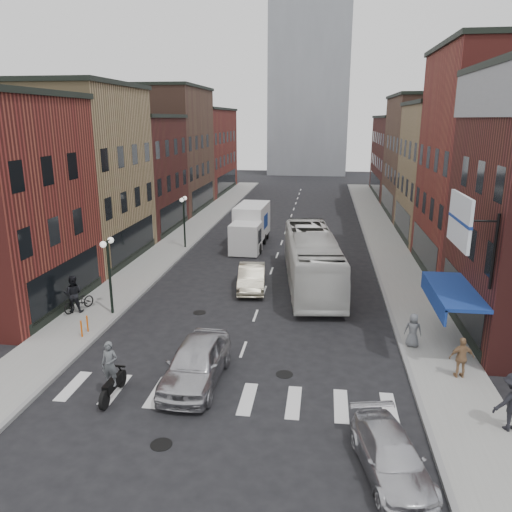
% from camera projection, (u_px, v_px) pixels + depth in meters
% --- Properties ---
extents(ground, '(160.00, 160.00, 0.00)m').
position_uv_depth(ground, '(240.00, 360.00, 21.30)').
color(ground, black).
rests_on(ground, ground).
extents(sidewalk_left, '(3.00, 74.00, 0.15)m').
position_uv_depth(sidewalk_left, '(185.00, 236.00, 43.39)').
color(sidewalk_left, gray).
rests_on(sidewalk_left, ground).
extents(sidewalk_right, '(3.00, 74.00, 0.15)m').
position_uv_depth(sidewalk_right, '(385.00, 242.00, 41.18)').
color(sidewalk_right, gray).
rests_on(sidewalk_right, ground).
extents(curb_left, '(0.20, 74.00, 0.16)m').
position_uv_depth(curb_left, '(202.00, 237.00, 43.22)').
color(curb_left, gray).
rests_on(curb_left, ground).
extents(curb_right, '(0.20, 74.00, 0.16)m').
position_uv_depth(curb_right, '(367.00, 242.00, 41.39)').
color(curb_right, gray).
rests_on(curb_right, ground).
extents(crosswalk_stripes, '(12.00, 2.20, 0.01)m').
position_uv_depth(crosswalk_stripes, '(226.00, 397.00, 18.43)').
color(crosswalk_stripes, silver).
rests_on(crosswalk_stripes, ground).
extents(bldg_left_mid_a, '(10.30, 10.20, 12.30)m').
position_uv_depth(bldg_left_mid_a, '(61.00, 174.00, 34.98)').
color(bldg_left_mid_a, '#987E54').
rests_on(bldg_left_mid_a, ground).
extents(bldg_left_mid_b, '(10.30, 10.20, 10.30)m').
position_uv_depth(bldg_left_mid_b, '(119.00, 174.00, 44.79)').
color(bldg_left_mid_b, '#4A1C1A').
rests_on(bldg_left_mid_b, ground).
extents(bldg_left_far_a, '(10.30, 12.20, 13.30)m').
position_uv_depth(bldg_left_far_a, '(158.00, 149.00, 54.90)').
color(bldg_left_far_a, brown).
rests_on(bldg_left_far_a, ground).
extents(bldg_left_far_b, '(10.30, 16.20, 11.30)m').
position_uv_depth(bldg_left_far_b, '(191.00, 151.00, 68.53)').
color(bldg_left_far_b, maroon).
rests_on(bldg_left_far_b, ground).
extents(bldg_right_mid_b, '(10.30, 10.20, 11.30)m').
position_uv_depth(bldg_right_mid_b, '(468.00, 173.00, 40.76)').
color(bldg_right_mid_b, '#987E54').
rests_on(bldg_right_mid_b, ground).
extents(bldg_right_far_a, '(10.30, 12.20, 12.30)m').
position_uv_depth(bldg_right_far_a, '(440.00, 157.00, 51.13)').
color(bldg_right_far_a, brown).
rests_on(bldg_right_far_a, ground).
extents(bldg_right_far_b, '(10.30, 16.20, 10.30)m').
position_uv_depth(bldg_right_far_b, '(416.00, 157.00, 64.76)').
color(bldg_right_far_b, '#4A1C1A').
rests_on(bldg_right_far_b, ground).
extents(awning_blue, '(1.80, 5.00, 0.78)m').
position_uv_depth(awning_blue, '(449.00, 292.00, 21.82)').
color(awning_blue, navy).
rests_on(awning_blue, ground).
extents(billboard_sign, '(1.52, 3.00, 3.70)m').
position_uv_depth(billboard_sign, '(462.00, 222.00, 19.02)').
color(billboard_sign, black).
rests_on(billboard_sign, ground).
extents(distant_tower, '(14.00, 14.00, 50.00)m').
position_uv_depth(distant_tower, '(311.00, 31.00, 89.11)').
color(distant_tower, '#9399A0').
rests_on(distant_tower, ground).
extents(streetlamp_near, '(0.32, 1.22, 4.11)m').
position_uv_depth(streetlamp_near, '(109.00, 262.00, 25.30)').
color(streetlamp_near, black).
rests_on(streetlamp_near, ground).
extents(streetlamp_far, '(0.32, 1.22, 4.11)m').
position_uv_depth(streetlamp_far, '(184.00, 212.00, 38.67)').
color(streetlamp_far, black).
rests_on(streetlamp_far, ground).
extents(bike_rack, '(0.08, 0.68, 0.80)m').
position_uv_depth(bike_rack, '(84.00, 326.00, 23.38)').
color(bike_rack, '#D8590C').
rests_on(bike_rack, sidewalk_left).
extents(box_truck, '(2.48, 7.49, 3.22)m').
position_uv_depth(box_truck, '(250.00, 227.00, 39.80)').
color(box_truck, silver).
rests_on(box_truck, ground).
extents(motorcycle_rider, '(0.63, 2.22, 2.26)m').
position_uv_depth(motorcycle_rider, '(111.00, 372.00, 18.10)').
color(motorcycle_rider, black).
rests_on(motorcycle_rider, ground).
extents(transit_bus, '(4.15, 12.12, 3.31)m').
position_uv_depth(transit_bus, '(312.00, 259.00, 30.37)').
color(transit_bus, silver).
rests_on(transit_bus, ground).
extents(sedan_left_near, '(2.14, 5.05, 1.70)m').
position_uv_depth(sedan_left_near, '(196.00, 362.00, 19.28)').
color(sedan_left_near, '#BBBBC0').
rests_on(sedan_left_near, ground).
extents(sedan_left_far, '(2.01, 4.58, 1.46)m').
position_uv_depth(sedan_left_far, '(252.00, 277.00, 29.93)').
color(sedan_left_far, beige).
rests_on(sedan_left_far, ground).
extents(curb_car, '(2.49, 4.36, 1.19)m').
position_uv_depth(curb_car, '(391.00, 457.00, 14.28)').
color(curb_car, silver).
rests_on(curb_car, ground).
extents(parked_bicycle, '(1.35, 1.99, 0.99)m').
position_uv_depth(parked_bicycle, '(79.00, 302.00, 26.24)').
color(parked_bicycle, black).
rests_on(parked_bicycle, sidewalk_left).
extents(ped_left_solo, '(1.06, 0.75, 1.98)m').
position_uv_depth(ped_left_solo, '(73.00, 294.00, 25.94)').
color(ped_left_solo, black).
rests_on(ped_left_solo, sidewalk_left).
extents(ped_right_b, '(1.03, 0.61, 1.66)m').
position_uv_depth(ped_right_b, '(462.00, 358.00, 19.37)').
color(ped_right_b, '#99724D').
rests_on(ped_right_b, sidewalk_right).
extents(ped_right_c, '(0.82, 0.61, 1.53)m').
position_uv_depth(ped_right_c, '(413.00, 330.00, 22.05)').
color(ped_right_c, slate).
rests_on(ped_right_c, sidewalk_right).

